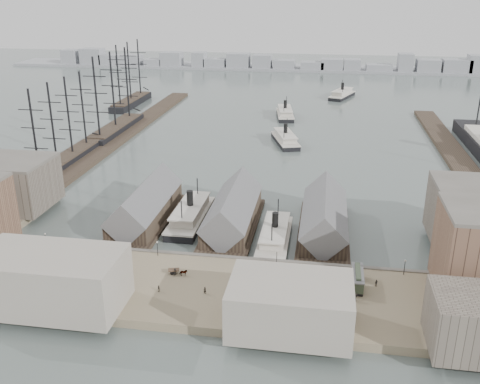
% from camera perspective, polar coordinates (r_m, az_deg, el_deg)
% --- Properties ---
extents(ground, '(900.00, 900.00, 0.00)m').
position_cam_1_polar(ground, '(140.46, -1.97, -6.64)').
color(ground, '#4B5753').
rests_on(ground, ground).
extents(quay, '(180.00, 30.00, 2.00)m').
position_cam_1_polar(quay, '(122.97, -3.79, -10.50)').
color(quay, '#7A6C52').
rests_on(quay, ground).
extents(seawall, '(180.00, 1.20, 2.30)m').
position_cam_1_polar(seawall, '(135.42, -2.40, -7.22)').
color(seawall, '#59544C').
rests_on(seawall, ground).
extents(west_wharf, '(10.00, 220.00, 1.60)m').
position_cam_1_polar(west_wharf, '(248.95, -13.05, 5.50)').
color(west_wharf, '#2D231C').
rests_on(west_wharf, ground).
extents(east_wharf, '(10.00, 180.00, 1.60)m').
position_cam_1_polar(east_wharf, '(227.87, 22.36, 3.01)').
color(east_wharf, '#2D231C').
rests_on(east_wharf, ground).
extents(ferry_shed_west, '(14.00, 42.00, 12.60)m').
position_cam_1_polar(ferry_shed_west, '(159.69, -10.02, -1.59)').
color(ferry_shed_west, '#2D231C').
rests_on(ferry_shed_west, ground).
extents(ferry_shed_center, '(14.00, 42.00, 12.60)m').
position_cam_1_polar(ferry_shed_center, '(153.45, -0.78, -2.21)').
color(ferry_shed_center, '#2D231C').
rests_on(ferry_shed_center, ground).
extents(ferry_shed_east, '(14.00, 42.00, 12.60)m').
position_cam_1_polar(ferry_shed_east, '(151.48, 8.96, -2.81)').
color(ferry_shed_east, '#2D231C').
rests_on(ferry_shed_east, ground).
extents(warehouse_west_back, '(26.00, 20.00, 14.00)m').
position_cam_1_polar(warehouse_west_back, '(178.02, -23.51, 0.82)').
color(warehouse_west_back, '#60564C').
rests_on(warehouse_west_back, west_land).
extents(street_bldg_center, '(24.00, 16.00, 10.00)m').
position_cam_1_polar(street_bldg_center, '(107.25, 5.38, -11.95)').
color(street_bldg_center, gray).
rests_on(street_bldg_center, quay).
extents(street_bldg_west, '(30.00, 16.00, 12.00)m').
position_cam_1_polar(street_bldg_west, '(119.77, -19.51, -8.84)').
color(street_bldg_west, gray).
rests_on(street_bldg_west, quay).
extents(street_bldg_east, '(18.00, 14.00, 11.00)m').
position_cam_1_polar(street_bldg_east, '(110.32, 24.26, -12.62)').
color(street_bldg_east, '#60564C').
rests_on(street_bldg_east, quay).
extents(lamp_post_far_w, '(0.44, 0.44, 3.92)m').
position_cam_1_polar(lamp_post_far_w, '(147.36, -20.04, -4.57)').
color(lamp_post_far_w, black).
rests_on(lamp_post_far_w, quay).
extents(lamp_post_near_w, '(0.44, 0.44, 3.92)m').
position_cam_1_polar(lamp_post_near_w, '(135.80, -8.82, -5.69)').
color(lamp_post_near_w, black).
rests_on(lamp_post_near_w, quay).
extents(lamp_post_near_e, '(0.44, 0.44, 3.92)m').
position_cam_1_polar(lamp_post_near_e, '(130.26, 3.94, -6.69)').
color(lamp_post_near_e, black).
rests_on(lamp_post_near_e, quay).
extents(lamp_post_far_e, '(0.44, 0.44, 3.92)m').
position_cam_1_polar(lamp_post_far_e, '(131.50, 17.18, -7.39)').
color(lamp_post_far_e, black).
rests_on(lamp_post_far_e, quay).
extents(far_shore, '(500.00, 40.00, 15.72)m').
position_cam_1_polar(far_shore, '(460.95, 5.95, 13.30)').
color(far_shore, gray).
rests_on(far_shore, ground).
extents(ferry_docked_west, '(8.75, 29.18, 10.42)m').
position_cam_1_polar(ferry_docked_west, '(158.54, -5.30, -2.38)').
color(ferry_docked_west, black).
rests_on(ferry_docked_west, ground).
extents(ferry_docked_east, '(7.98, 26.59, 9.50)m').
position_cam_1_polar(ferry_docked_east, '(145.54, 3.73, -4.65)').
color(ferry_docked_east, black).
rests_on(ferry_docked_east, ground).
extents(ferry_open_near, '(15.40, 27.66, 9.46)m').
position_cam_1_polar(ferry_open_near, '(239.16, 4.85, 5.70)').
color(ferry_open_near, black).
rests_on(ferry_open_near, ground).
extents(ferry_open_mid, '(12.01, 28.04, 9.69)m').
position_cam_1_polar(ferry_open_mid, '(288.78, 4.82, 8.39)').
color(ferry_open_mid, black).
rests_on(ferry_open_mid, ground).
extents(ferry_open_far, '(17.57, 29.26, 10.03)m').
position_cam_1_polar(ferry_open_far, '(346.26, 10.83, 10.22)').
color(ferry_open_far, black).
rests_on(ferry_open_far, ground).
extents(sailing_ship_near, '(8.13, 56.00, 33.42)m').
position_cam_1_polar(sailing_ship_near, '(218.98, -18.13, 3.32)').
color(sailing_ship_near, black).
rests_on(sailing_ship_near, ground).
extents(sailing_ship_mid, '(9.24, 53.40, 37.99)m').
position_cam_1_polar(sailing_ship_mid, '(261.71, -13.10, 6.68)').
color(sailing_ship_mid, black).
rests_on(sailing_ship_mid, ground).
extents(sailing_ship_far, '(8.79, 48.82, 36.13)m').
position_cam_1_polar(sailing_ship_far, '(324.91, -11.53, 9.52)').
color(sailing_ship_far, black).
rests_on(sailing_ship_far, ground).
extents(tram, '(2.55, 9.74, 3.47)m').
position_cam_1_polar(tram, '(124.60, 12.42, -9.06)').
color(tram, black).
rests_on(tram, quay).
extents(horse_cart_left, '(4.68, 3.34, 1.49)m').
position_cam_1_polar(horse_cart_left, '(133.67, -16.48, -7.76)').
color(horse_cart_left, black).
rests_on(horse_cart_left, quay).
extents(horse_cart_center, '(4.97, 2.32, 1.57)m').
position_cam_1_polar(horse_cart_center, '(127.22, -6.39, -8.49)').
color(horse_cart_center, black).
rests_on(horse_cart_center, quay).
extents(horse_cart_right, '(4.62, 1.65, 1.63)m').
position_cam_1_polar(horse_cart_right, '(118.42, 6.42, -10.91)').
color(horse_cart_right, black).
rests_on(horse_cart_right, quay).
extents(pedestrian_0, '(0.77, 0.73, 1.71)m').
position_cam_1_polar(pedestrian_0, '(150.03, -22.45, -5.24)').
color(pedestrian_0, black).
rests_on(pedestrian_0, quay).
extents(pedestrian_1, '(0.93, 0.98, 1.59)m').
position_cam_1_polar(pedestrian_1, '(137.63, -19.36, -7.24)').
color(pedestrian_1, black).
rests_on(pedestrian_1, quay).
extents(pedestrian_2, '(0.90, 1.27, 1.80)m').
position_cam_1_polar(pedestrian_2, '(138.72, -12.53, -6.20)').
color(pedestrian_2, black).
rests_on(pedestrian_2, quay).
extents(pedestrian_3, '(0.82, 0.97, 1.56)m').
position_cam_1_polar(pedestrian_3, '(121.57, -8.66, -10.13)').
color(pedestrian_3, black).
rests_on(pedestrian_3, quay).
extents(pedestrian_4, '(0.69, 0.91, 1.68)m').
position_cam_1_polar(pedestrian_4, '(127.54, -6.95, -8.42)').
color(pedestrian_4, black).
rests_on(pedestrian_4, quay).
extents(pedestrian_5, '(0.76, 0.75, 1.70)m').
position_cam_1_polar(pedestrian_5, '(119.68, -3.77, -10.42)').
color(pedestrian_5, black).
rests_on(pedestrian_5, quay).
extents(pedestrian_6, '(1.01, 0.87, 1.79)m').
position_cam_1_polar(pedestrian_6, '(123.98, 10.39, -9.53)').
color(pedestrian_6, black).
rests_on(pedestrian_6, quay).
extents(pedestrian_7, '(1.02, 1.33, 1.82)m').
position_cam_1_polar(pedestrian_7, '(119.57, 12.28, -10.91)').
color(pedestrian_7, black).
rests_on(pedestrian_7, quay).
extents(pedestrian_8, '(0.97, 0.99, 1.67)m').
position_cam_1_polar(pedestrian_8, '(125.97, 14.34, -9.38)').
color(pedestrian_8, black).
rests_on(pedestrian_8, quay).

